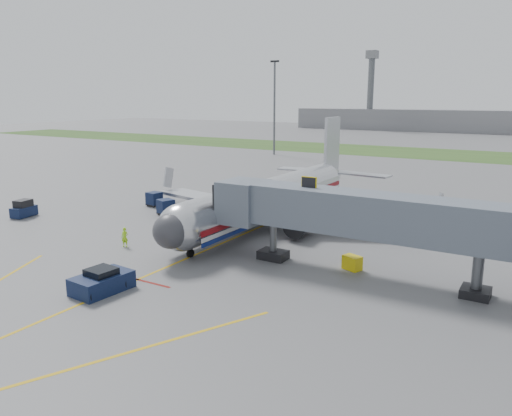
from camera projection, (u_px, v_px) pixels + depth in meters
The scene contains 16 objects.
ground at pixel (174, 264), 38.71m from camera, with size 400.00×400.00×0.00m, color #565659.
grass_strip at pixel (431, 154), 113.95m from camera, with size 300.00×25.00×0.01m, color #2D4C1E.
apron_markings at pixel (100, 295), 32.52m from camera, with size 21.52×50.00×0.01m.
airliner at pixel (271, 197), 50.88m from camera, with size 32.10×35.67×10.25m.
jet_bridge at pixel (358, 215), 35.44m from camera, with size 25.30×4.00×6.90m.
light_mast_left at pixel (274, 106), 109.99m from camera, with size 2.00×0.44×20.40m.
distant_terminal at pixel (452, 121), 185.00m from camera, with size 120.00×14.00×8.00m, color slate.
control_tower at pixel (371, 85), 193.02m from camera, with size 4.00×4.00×30.00m.
pushback_tug at pixel (102, 282), 33.10m from camera, with size 2.64×4.00×1.60m.
baggage_tug at pixel (24, 209), 53.72m from camera, with size 1.87×2.88×1.87m.
baggage_cart_a at pixel (154, 199), 59.11m from camera, with size 1.70×1.70×1.65m.
baggage_cart_b at pixel (166, 207), 54.60m from camera, with size 2.06×2.06×1.72m.
baggage_cart_c at pixel (243, 212), 52.34m from camera, with size 1.86×1.86×1.63m.
belt_loader at pixel (222, 209), 55.36m from camera, with size 1.70×3.93×1.87m.
ground_power_cart at pixel (352, 263), 37.33m from camera, with size 1.56×1.29×1.06m.
ramp_worker at pixel (125, 237), 42.94m from camera, with size 0.62×0.41×1.71m, color #9CE71B.
Camera 1 is at (24.44, -28.28, 12.67)m, focal length 35.00 mm.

